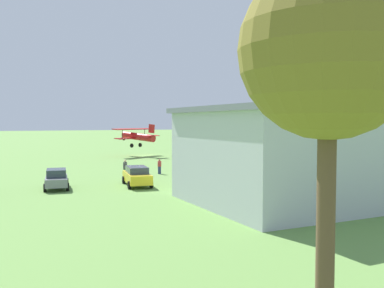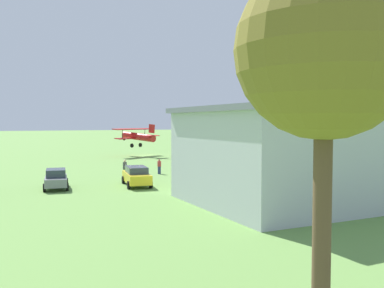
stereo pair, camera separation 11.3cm
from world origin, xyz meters
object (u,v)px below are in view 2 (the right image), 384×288
object	(u,v)px
car_yellow	(137,176)
car_grey	(56,179)
car_blue	(372,160)
person_by_parked_cars	(159,167)
person_crossing_taxiway	(125,169)
tree_by_windsock	(325,52)
biplane	(137,136)

from	to	relation	value
car_yellow	car_grey	distance (m)	6.43
car_blue	person_by_parked_cars	world-z (taller)	car_blue
car_blue	person_crossing_taxiway	size ratio (longest dim) A/B	2.69
car_yellow	person_crossing_taxiway	bearing A→B (deg)	-94.29
car_grey	tree_by_windsock	size ratio (longest dim) A/B	0.46
biplane	person_crossing_taxiway	size ratio (longest dim) A/B	4.28
car_blue	person_crossing_taxiway	xyz separation A→B (m)	(28.98, -2.42, 0.07)
person_crossing_taxiway	person_by_parked_cars	world-z (taller)	person_crossing_taxiway
biplane	car_blue	world-z (taller)	biplane
biplane	car_grey	distance (m)	32.07
car_blue	car_grey	world-z (taller)	car_grey
car_grey	car_yellow	bearing A→B (deg)	170.00
biplane	person_by_parked_cars	world-z (taller)	biplane
person_crossing_taxiway	tree_by_windsock	xyz separation A→B (m)	(3.78, 31.40, 6.09)
car_blue	car_grey	bearing A→B (deg)	2.37
car_grey	person_by_parked_cars	size ratio (longest dim) A/B	2.74
car_grey	person_crossing_taxiway	distance (m)	7.76
tree_by_windsock	biplane	bearing A→B (deg)	-102.56
biplane	car_blue	bearing A→B (deg)	127.45
biplane	tree_by_windsock	xyz separation A→B (m)	(12.38, 55.58, 3.84)
biplane	person_by_parked_cars	bearing A→B (deg)	78.63
person_crossing_taxiway	car_grey	bearing A→B (deg)	30.20
car_grey	person_crossing_taxiway	size ratio (longest dim) A/B	2.37
car_grey	person_crossing_taxiway	xyz separation A→B (m)	(-6.70, -3.90, 0.07)
biplane	person_by_parked_cars	distance (m)	22.95
car_grey	person_by_parked_cars	distance (m)	12.22
car_blue	tree_by_windsock	bearing A→B (deg)	41.49
car_blue	tree_by_windsock	distance (m)	44.17
car_grey	biplane	bearing A→B (deg)	-118.59
biplane	person_crossing_taxiway	world-z (taller)	biplane
biplane	person_by_parked_cars	xyz separation A→B (m)	(4.50, 22.38, -2.38)
car_grey	tree_by_windsock	bearing A→B (deg)	96.07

